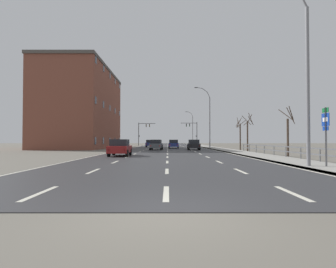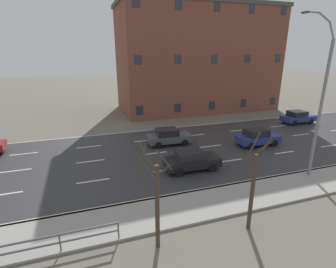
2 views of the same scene
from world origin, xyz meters
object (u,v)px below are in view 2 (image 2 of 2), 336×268
Objects in this scene: car_far_left at (258,137)px; car_far_right at (298,117)px; brick_building at (197,59)px; car_mid_centre at (169,137)px; street_lamp_midground at (319,101)px; car_distant at (191,160)px.

car_far_left is 1.01× the size of car_far_right.
car_far_left is at bearing -4.96° from brick_building.
car_mid_centre is at bearing -33.18° from brick_building.
brick_building is at bearing 175.15° from street_lamp_midground.
brick_building reaches higher than car_far_right.
street_lamp_midground is 15.79m from car_far_right.
car_distant is at bearing -68.91° from car_far_left.
street_lamp_midground is 2.71× the size of car_far_right.
car_mid_centre is at bearing -141.07° from street_lamp_midground.
street_lamp_midground reaches higher than car_far_left.
car_far_left is (2.82, 7.89, 0.00)m from car_mid_centre.
car_mid_centre and car_far_left have the same top height.
brick_building is at bearing 149.70° from car_mid_centre.
car_distant is 1.00× the size of car_far_left.
car_far_right is 0.18× the size of brick_building.
car_mid_centre and car_far_right have the same top height.
street_lamp_midground is 2.69× the size of car_distant.
street_lamp_midground is at bearing -42.16° from car_far_right.
street_lamp_midground is at bearing 66.71° from car_distant.
brick_building reaches higher than car_far_left.
brick_building is at bearing -146.83° from car_far_right.
car_far_left is (-2.89, 8.05, 0.00)m from car_distant.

